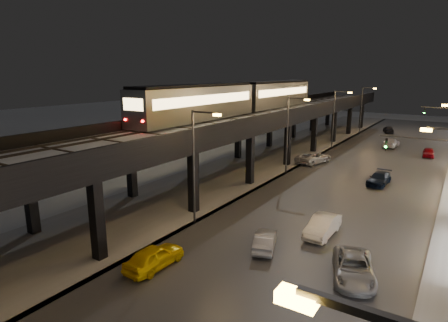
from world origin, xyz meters
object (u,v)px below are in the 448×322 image
Objects in this scene: car_onc_white at (379,179)px; car_onc_dark at (353,269)px; car_near_white at (265,241)px; car_onc_silver at (322,227)px; subway_train at (243,97)px; car_mid_dark at (391,143)px; car_taxi at (154,257)px; car_mid_silver at (314,158)px; car_onc_red at (429,153)px; car_far_white at (388,130)px.

car_onc_dark is at bearing -80.18° from car_onc_white.
car_near_white is 0.77× the size of car_onc_dark.
car_onc_silver is 5.95m from car_onc_dark.
car_onc_dark is 20.86m from car_onc_white.
subway_train reaches higher than car_onc_white.
car_mid_dark is 43.81m from car_onc_dark.
subway_train is 7.93× the size of car_mid_dark.
car_onc_dark is (5.05, -43.52, -0.05)m from car_mid_dark.
car_mid_silver is at bearing -87.10° from car_taxi.
car_mid_silver is 1.14× the size of car_onc_dark.
car_onc_white is (-2.50, 20.71, -0.03)m from car_onc_dark.
car_near_white is (4.57, 5.95, -0.10)m from car_taxi.
car_taxi is 1.14× the size of car_onc_red.
car_mid_dark is 1.13× the size of car_onc_silver.
car_onc_silver is (8.31, -21.50, -0.05)m from car_mid_silver.
car_near_white is at bearing 74.10° from car_far_white.
car_near_white is 42.86m from car_mid_dark.
car_mid_silver reaches higher than car_mid_dark.
car_taxi is (10.00, -28.19, -7.83)m from subway_train.
car_onc_silver is 1.20× the size of car_onc_red.
car_mid_silver is 28.85m from car_onc_dark.
car_mid_dark is 16.09m from car_far_white.
subway_train is 10.77× the size of car_onc_red.
car_far_white is 22.24m from car_onc_red.
car_near_white is 0.84× the size of car_onc_white.
car_taxi reaches higher than car_onc_red.
car_taxi is at bearing 69.87° from car_far_white.
car_near_white is at bearing -104.24° from car_onc_red.
car_near_white is at bearing -126.72° from car_taxi.
car_taxi is at bearing -124.05° from car_onc_silver.
subway_train reaches higher than car_near_white.
car_mid_silver is 1.11× the size of car_mid_dark.
subway_train is 10.59× the size of car_near_white.
car_taxi is at bearing 32.71° from car_near_white.
car_near_white is 0.67× the size of car_mid_silver.
car_far_white is 54.66m from car_onc_silver.
subway_train is at bearing -69.67° from car_taxi.
car_far_white is at bearing -107.81° from car_near_white.
car_far_white is at bearing 95.96° from car_onc_silver.
subway_train reaches higher than car_mid_silver.
car_taxi is 0.75× the size of car_mid_silver.
subway_train reaches higher than car_onc_silver.
car_mid_dark reaches higher than car_onc_dark.
car_mid_dark and car_onc_silver have the same top height.
car_onc_dark is (8.03, -59.32, -0.01)m from car_far_white.
car_mid_silver is at bearing 65.70° from car_far_white.
car_mid_dark is at bearing 78.83° from car_onc_dark.
car_onc_silver reaches higher than car_far_white.
car_onc_red is at bearing 84.20° from car_onc_silver.
subway_train is 8.16× the size of car_onc_dark.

